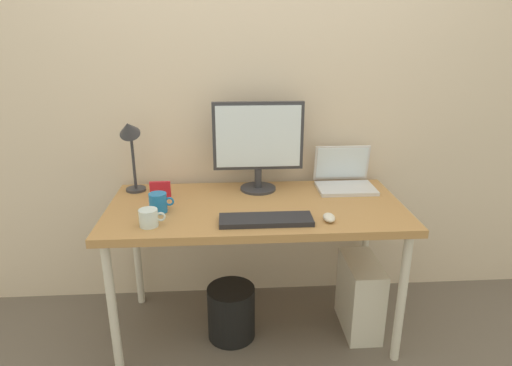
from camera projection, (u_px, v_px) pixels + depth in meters
The scene contains 13 objects.
ground_plane at pixel (256, 327), 2.52m from camera, with size 6.00×6.00×0.00m, color #665B51.
back_wall at pixel (251, 89), 2.49m from camera, with size 4.40×0.04×2.60m, color beige.
desk at pixel (256, 216), 2.29m from camera, with size 1.52×0.72×0.76m.
monitor at pixel (258, 142), 2.39m from camera, with size 0.50×0.20×0.50m.
laptop at pixel (344, 177), 2.51m from camera, with size 0.32×0.26×0.23m.
desk_lamp at pixel (130, 140), 2.34m from camera, with size 0.11×0.16×0.43m.
keyboard at pixel (266, 220), 2.06m from camera, with size 0.44×0.14×0.02m, color #232328.
mouse at pixel (329, 218), 2.07m from camera, with size 0.06×0.09×0.03m, color silver.
coffee_mug at pixel (158, 203), 2.17m from camera, with size 0.12×0.09×0.10m.
glass_cup at pixel (149, 218), 2.01m from camera, with size 0.12×0.09×0.08m.
photo_frame at pixel (160, 189), 2.35m from camera, with size 0.11×0.02×0.09m, color red.
computer_tower at pixel (360, 295), 2.46m from camera, with size 0.18×0.36×0.42m, color silver.
wastebasket at pixel (231, 312), 2.41m from camera, with size 0.26×0.26×0.30m, color black.
Camera 1 is at (-0.14, -2.10, 1.62)m, focal length 30.74 mm.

